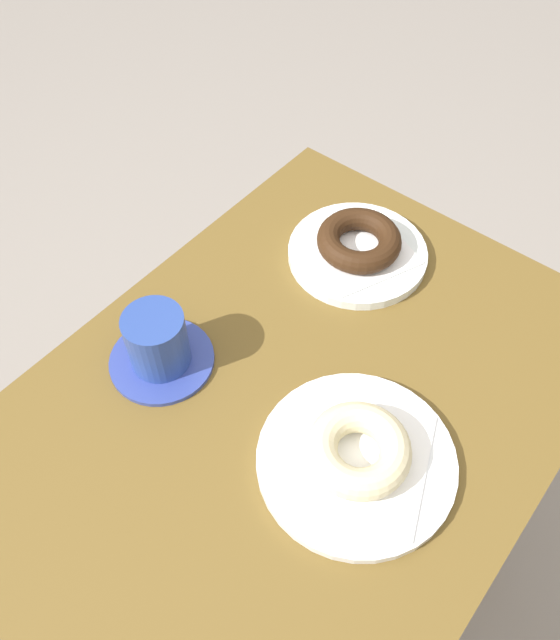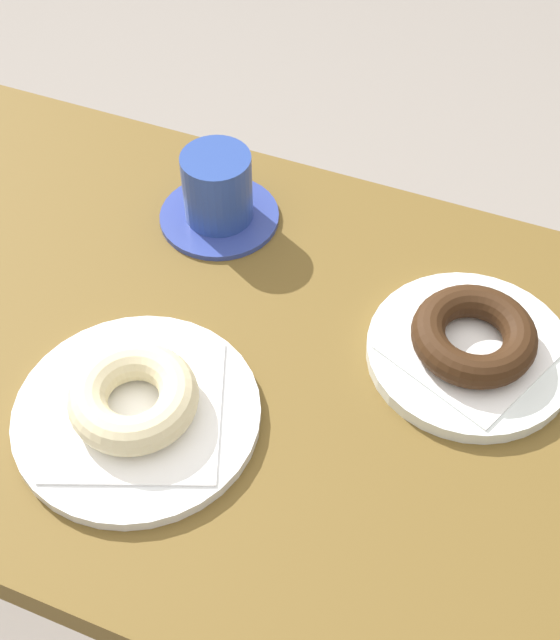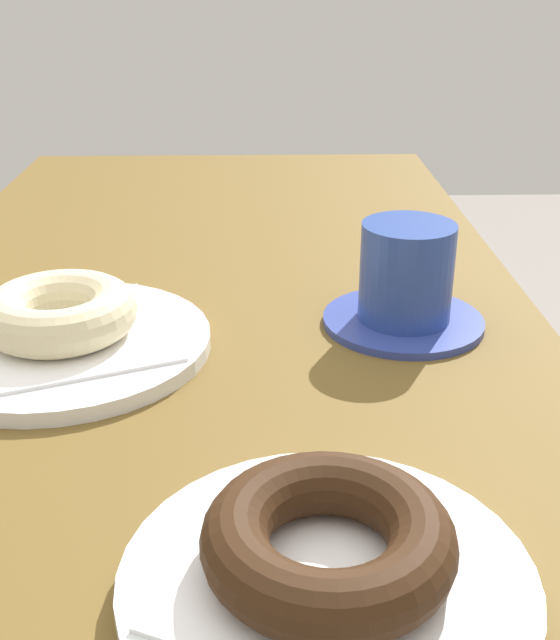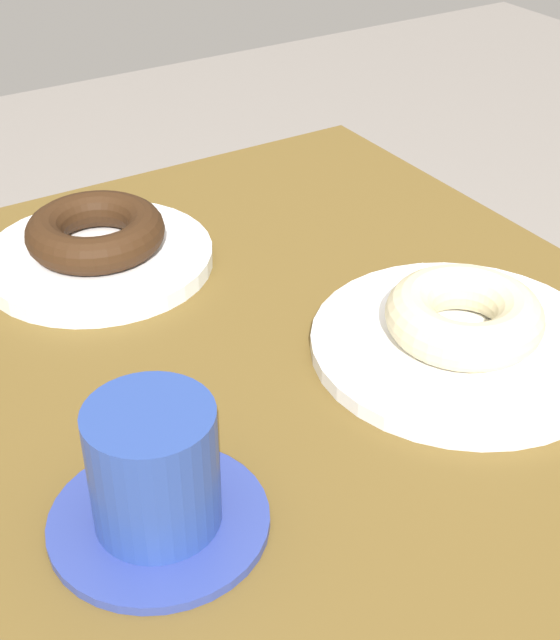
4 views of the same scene
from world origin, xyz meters
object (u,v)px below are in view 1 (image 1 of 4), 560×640
at_px(coffee_cup, 158,344).
at_px(plate_sugar_ring, 356,460).
at_px(donut_chocolate_ring, 359,240).
at_px(plate_chocolate_ring, 357,253).
at_px(donut_sugar_ring, 358,450).

bearing_deg(coffee_cup, plate_sugar_ring, -81.33).
distance_m(plate_sugar_ring, donut_chocolate_ring, 0.34).
xyz_separation_m(plate_chocolate_ring, donut_chocolate_ring, (0.00, 0.00, 0.03)).
height_order(plate_chocolate_ring, coffee_cup, coffee_cup).
xyz_separation_m(plate_chocolate_ring, coffee_cup, (-0.32, 0.09, 0.03)).
distance_m(plate_chocolate_ring, donut_chocolate_ring, 0.03).
distance_m(donut_sugar_ring, plate_chocolate_ring, 0.34).
relative_size(plate_chocolate_ring, coffee_cup, 1.50).
relative_size(plate_sugar_ring, donut_chocolate_ring, 1.90).
height_order(plate_chocolate_ring, donut_chocolate_ring, donut_chocolate_ring).
xyz_separation_m(plate_sugar_ring, donut_sugar_ring, (0.00, -0.00, 0.03)).
distance_m(plate_sugar_ring, coffee_cup, 0.29).
xyz_separation_m(plate_sugar_ring, donut_chocolate_ring, (0.28, 0.19, 0.03)).
height_order(donut_sugar_ring, coffee_cup, coffee_cup).
bearing_deg(donut_chocolate_ring, donut_sugar_ring, -145.25).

